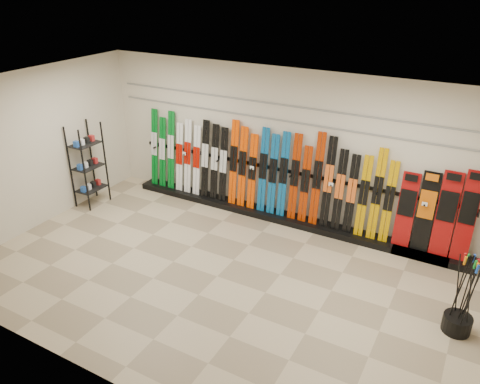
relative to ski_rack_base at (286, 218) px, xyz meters
The scene contains 12 objects.
floor 2.29m from the ski_rack_base, 95.64° to the right, with size 8.00×8.00×0.00m, color gray.
back_wall 1.47m from the ski_rack_base, 135.64° to the left, with size 8.00×8.00×0.00m, color beige.
left_wall 5.01m from the ski_rack_base, 151.65° to the right, with size 5.00×5.00×0.00m, color beige.
ceiling 3.73m from the ski_rack_base, 95.64° to the right, with size 8.00×8.00×0.00m, color silver.
ski_rack_base is the anchor object (origin of this frame).
skis 1.11m from the ski_rack_base, behind, with size 5.37×0.22×1.81m.
snowboards 2.83m from the ski_rack_base, ahead, with size 1.25×0.24×1.57m.
accessory_rack 4.26m from the ski_rack_base, 162.06° to the right, with size 0.40×0.60×1.77m, color black.
pole_bin 3.80m from the ski_rack_base, 27.44° to the right, with size 0.39×0.39×0.25m, color black.
ski_poles 3.84m from the ski_rack_base, 27.15° to the right, with size 0.33×0.37×1.18m.
slatwall_rail_0 1.96m from the ski_rack_base, 138.37° to the left, with size 7.60×0.02×0.03m, color gray.
slatwall_rail_1 2.26m from the ski_rack_base, 138.37° to the left, with size 7.60×0.02×0.03m, color gray.
Camera 1 is at (3.42, -5.38, 4.58)m, focal length 35.00 mm.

